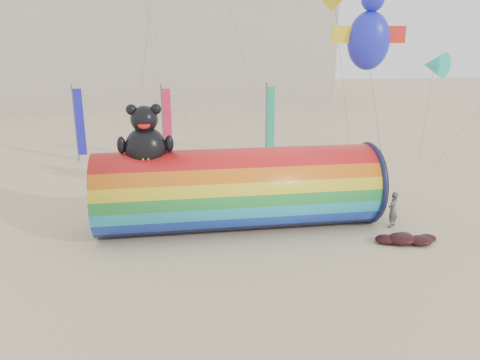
{
  "coord_description": "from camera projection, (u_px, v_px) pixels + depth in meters",
  "views": [
    {
      "loc": [
        -2.4,
        -16.84,
        7.96
      ],
      "look_at": [
        0.5,
        1.5,
        2.4
      ],
      "focal_mm": 35.0,
      "sensor_mm": 36.0,
      "label": 1
    }
  ],
  "objects": [
    {
      "name": "windsock_assembly",
      "position": [
        238.0,
        187.0,
        20.28
      ],
      "size": [
        12.17,
        3.71,
        5.61
      ],
      "color": "red",
      "rests_on": "ground"
    },
    {
      "name": "kite_handler",
      "position": [
        393.0,
        210.0,
        20.58
      ],
      "size": [
        0.7,
        0.68,
        1.61
      ],
      "primitive_type": "imported",
      "rotation": [
        0.0,
        0.0,
        3.85
      ],
      "color": "#4D5154",
      "rests_on": "ground"
    },
    {
      "name": "fabric_bundle",
      "position": [
        406.0,
        239.0,
        19.1
      ],
      "size": [
        2.62,
        1.35,
        0.41
      ],
      "color": "#390A10",
      "rests_on": "ground"
    },
    {
      "name": "festival_banners",
      "position": [
        173.0,
        121.0,
        31.95
      ],
      "size": [
        13.64,
        0.97,
        5.2
      ],
      "color": "#59595E",
      "rests_on": "ground"
    },
    {
      "name": "ground",
      "position": [
        233.0,
        249.0,
        18.57
      ],
      "size": [
        160.0,
        160.0,
        0.0
      ],
      "primitive_type": "plane",
      "color": "#CCB58C",
      "rests_on": "ground"
    },
    {
      "name": "hotel_building",
      "position": [
        83.0,
        20.0,
        57.31
      ],
      "size": [
        60.4,
        15.4,
        20.6
      ],
      "color": "#B7AD99",
      "rests_on": "ground"
    }
  ]
}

